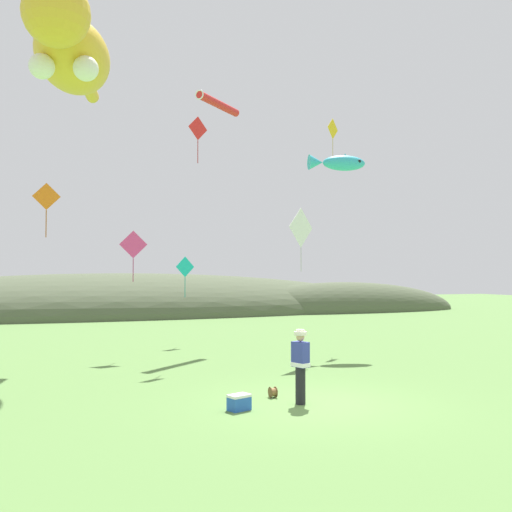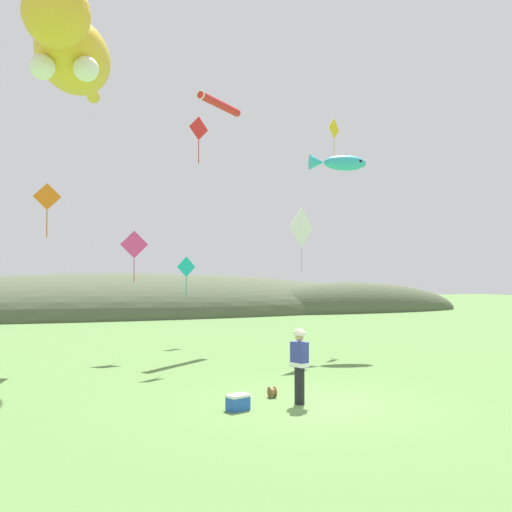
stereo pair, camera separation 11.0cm
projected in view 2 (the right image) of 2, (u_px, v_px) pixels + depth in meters
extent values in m
plane|color=#5B8442|center=(315.00, 404.00, 13.54)|extent=(120.00, 120.00, 0.00)
ellipsoid|color=#4C563D|center=(124.00, 314.00, 44.73)|extent=(48.63, 14.84, 6.38)
ellipsoid|color=#4C563D|center=(345.00, 311.00, 47.63)|extent=(21.94, 6.02, 4.89)
cylinder|color=black|center=(299.00, 386.00, 13.56)|extent=(0.24, 0.24, 0.88)
cube|color=navy|center=(299.00, 354.00, 13.59)|extent=(0.36, 0.46, 0.60)
cube|color=white|center=(299.00, 365.00, 13.58)|extent=(0.38, 0.48, 0.10)
sphere|color=tan|center=(299.00, 337.00, 13.60)|extent=(0.20, 0.20, 0.20)
cylinder|color=beige|center=(299.00, 333.00, 13.60)|extent=(0.30, 0.30, 0.09)
cylinder|color=beige|center=(299.00, 331.00, 13.61)|extent=(0.20, 0.20, 0.07)
cylinder|color=olive|center=(272.00, 392.00, 14.28)|extent=(0.14, 0.20, 0.20)
cylinder|color=brown|center=(269.00, 392.00, 14.26)|extent=(0.02, 0.27, 0.27)
cylinder|color=brown|center=(275.00, 392.00, 14.31)|extent=(0.02, 0.27, 0.27)
cube|color=blue|center=(238.00, 404.00, 12.95)|extent=(0.56, 0.46, 0.30)
cube|color=white|center=(238.00, 396.00, 12.96)|extent=(0.57, 0.47, 0.06)
ellipsoid|color=gold|center=(74.00, 58.00, 18.76)|extent=(3.25, 4.85, 2.12)
ellipsoid|color=white|center=(73.00, 67.00, 18.53)|extent=(1.89, 3.10, 1.16)
sphere|color=gold|center=(56.00, 14.00, 16.04)|extent=(1.90, 1.90, 1.90)
sphere|color=white|center=(86.00, 69.00, 17.27)|extent=(0.76, 0.76, 0.76)
sphere|color=white|center=(42.00, 67.00, 17.10)|extent=(0.76, 0.76, 0.76)
cylinder|color=gold|center=(90.00, 88.00, 22.11)|extent=(1.01, 2.38, 0.51)
ellipsoid|color=#33B2CC|center=(345.00, 163.00, 24.17)|extent=(1.95, 1.09, 0.65)
cone|color=#33B2CC|center=(317.00, 162.00, 24.00)|extent=(0.73, 0.77, 0.65)
cone|color=#33B2CC|center=(346.00, 157.00, 24.19)|extent=(0.36, 0.36, 0.30)
sphere|color=black|center=(360.00, 161.00, 24.03)|extent=(0.15, 0.15, 0.15)
cylinder|color=red|center=(220.00, 104.00, 26.15)|extent=(2.65, 2.37, 0.36)
torus|color=white|center=(200.00, 95.00, 24.75)|extent=(0.33, 0.37, 0.44)
cube|color=yellow|center=(334.00, 129.00, 26.62)|extent=(0.82, 0.54, 0.97)
cylinder|color=black|center=(334.00, 129.00, 26.63)|extent=(0.56, 0.37, 0.02)
cube|color=#A98511|center=(334.00, 148.00, 26.59)|extent=(0.03, 0.02, 0.90)
cube|color=#E53F8C|center=(134.00, 244.00, 21.69)|extent=(1.05, 0.14, 1.05)
cylinder|color=black|center=(134.00, 244.00, 21.71)|extent=(0.70, 0.10, 0.02)
cube|color=#A02C62|center=(134.00, 270.00, 21.66)|extent=(0.03, 0.01, 0.90)
cube|color=white|center=(302.00, 227.00, 20.95)|extent=(1.28, 0.73, 1.46)
cylinder|color=black|center=(301.00, 227.00, 20.96)|extent=(0.86, 0.50, 0.02)
cube|color=#A9A9A9|center=(302.00, 259.00, 20.91)|extent=(0.03, 0.02, 0.90)
cube|color=orange|center=(47.00, 197.00, 18.71)|extent=(0.89, 0.10, 0.89)
cylinder|color=black|center=(47.00, 197.00, 18.73)|extent=(0.60, 0.07, 0.02)
cube|color=#A95011|center=(47.00, 224.00, 18.69)|extent=(0.03, 0.01, 0.90)
cube|color=#19BFBF|center=(186.00, 267.00, 25.42)|extent=(0.90, 0.25, 0.92)
cylinder|color=black|center=(186.00, 267.00, 25.43)|extent=(0.60, 0.17, 0.02)
cube|color=#118585|center=(186.00, 287.00, 25.39)|extent=(0.03, 0.02, 0.90)
cube|color=red|center=(199.00, 128.00, 22.09)|extent=(0.85, 0.39, 0.93)
cylinder|color=black|center=(199.00, 128.00, 22.10)|extent=(0.58, 0.27, 0.02)
cube|color=maroon|center=(199.00, 152.00, 22.06)|extent=(0.03, 0.02, 0.90)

